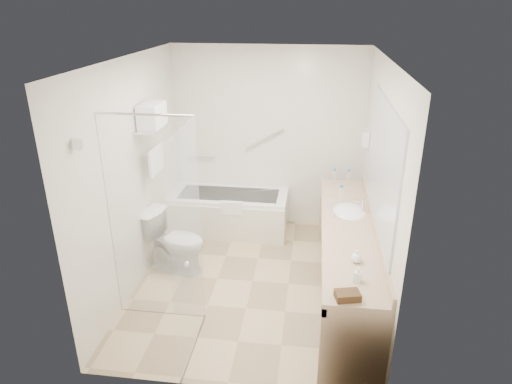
# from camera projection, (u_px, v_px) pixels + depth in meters

# --- Properties ---
(floor) EXTENTS (3.20, 3.20, 0.00)m
(floor) POSITION_uv_depth(u_px,v_px,m) (253.00, 281.00, 5.30)
(floor) COLOR tan
(floor) RESTS_ON ground
(ceiling) EXTENTS (2.60, 3.20, 0.10)m
(ceiling) POSITION_uv_depth(u_px,v_px,m) (252.00, 59.00, 4.33)
(ceiling) COLOR silver
(ceiling) RESTS_ON wall_back
(wall_back) EXTENTS (2.60, 0.10, 2.50)m
(wall_back) POSITION_uv_depth(u_px,v_px,m) (268.00, 139.00, 6.28)
(wall_back) COLOR beige
(wall_back) RESTS_ON ground
(wall_front) EXTENTS (2.60, 0.10, 2.50)m
(wall_front) POSITION_uv_depth(u_px,v_px,m) (223.00, 260.00, 3.35)
(wall_front) COLOR beige
(wall_front) RESTS_ON ground
(wall_left) EXTENTS (0.10, 3.20, 2.50)m
(wall_left) POSITION_uv_depth(u_px,v_px,m) (134.00, 175.00, 4.97)
(wall_left) COLOR beige
(wall_left) RESTS_ON ground
(wall_right) EXTENTS (0.10, 3.20, 2.50)m
(wall_right) POSITION_uv_depth(u_px,v_px,m) (378.00, 187.00, 4.66)
(wall_right) COLOR beige
(wall_right) RESTS_ON ground
(bathtub) EXTENTS (1.60, 0.73, 0.59)m
(bathtub) POSITION_uv_depth(u_px,v_px,m) (229.00, 212.00, 6.38)
(bathtub) COLOR white
(bathtub) RESTS_ON floor
(grab_bar_short) EXTENTS (0.40, 0.03, 0.03)m
(grab_bar_short) POSITION_uv_depth(u_px,v_px,m) (201.00, 158.00, 6.47)
(grab_bar_short) COLOR silver
(grab_bar_short) RESTS_ON wall_back
(grab_bar_long) EXTENTS (0.53, 0.03, 0.33)m
(grab_bar_long) POSITION_uv_depth(u_px,v_px,m) (264.00, 140.00, 6.24)
(grab_bar_long) COLOR silver
(grab_bar_long) RESTS_ON wall_back
(shower_enclosure) EXTENTS (0.96, 0.91, 2.11)m
(shower_enclosure) POSITION_uv_depth(u_px,v_px,m) (169.00, 234.00, 4.11)
(shower_enclosure) COLOR silver
(shower_enclosure) RESTS_ON floor
(towel_shelf) EXTENTS (0.24, 0.55, 0.81)m
(towel_shelf) POSITION_uv_depth(u_px,v_px,m) (153.00, 123.00, 5.08)
(towel_shelf) COLOR silver
(towel_shelf) RESTS_ON wall_left
(vanity_counter) EXTENTS (0.55, 2.70, 0.95)m
(vanity_counter) POSITION_uv_depth(u_px,v_px,m) (347.00, 245.00, 4.79)
(vanity_counter) COLOR tan
(vanity_counter) RESTS_ON floor
(sink) EXTENTS (0.40, 0.52, 0.14)m
(sink) POSITION_uv_depth(u_px,v_px,m) (349.00, 213.00, 5.08)
(sink) COLOR white
(sink) RESTS_ON vanity_counter
(faucet) EXTENTS (0.03, 0.03, 0.14)m
(faucet) POSITION_uv_depth(u_px,v_px,m) (363.00, 205.00, 5.02)
(faucet) COLOR silver
(faucet) RESTS_ON vanity_counter
(mirror) EXTENTS (0.02, 2.00, 1.20)m
(mirror) POSITION_uv_depth(u_px,v_px,m) (382.00, 164.00, 4.41)
(mirror) COLOR #A7ADB3
(mirror) RESTS_ON wall_right
(hairdryer_unit) EXTENTS (0.08, 0.10, 0.18)m
(hairdryer_unit) POSITION_uv_depth(u_px,v_px,m) (366.00, 139.00, 5.55)
(hairdryer_unit) COLOR silver
(hairdryer_unit) RESTS_ON wall_right
(toilet) EXTENTS (0.83, 0.58, 0.73)m
(toilet) POSITION_uv_depth(u_px,v_px,m) (175.00, 242.00, 5.41)
(toilet) COLOR white
(toilet) RESTS_ON floor
(amenity_basket) EXTENTS (0.22, 0.17, 0.06)m
(amenity_basket) POSITION_uv_depth(u_px,v_px,m) (348.00, 296.00, 3.56)
(amenity_basket) COLOR #442B18
(amenity_basket) RESTS_ON vanity_counter
(soap_bottle_a) EXTENTS (0.10, 0.15, 0.06)m
(soap_bottle_a) POSITION_uv_depth(u_px,v_px,m) (358.00, 278.00, 3.79)
(soap_bottle_a) COLOR silver
(soap_bottle_a) RESTS_ON vanity_counter
(soap_bottle_b) EXTENTS (0.10, 0.13, 0.10)m
(soap_bottle_b) POSITION_uv_depth(u_px,v_px,m) (356.00, 258.00, 4.06)
(soap_bottle_b) COLOR silver
(soap_bottle_b) RESTS_ON vanity_counter
(water_bottle_left) EXTENTS (0.06, 0.06, 0.21)m
(water_bottle_left) POSITION_uv_depth(u_px,v_px,m) (348.00, 177.00, 5.76)
(water_bottle_left) COLOR silver
(water_bottle_left) RESTS_ON vanity_counter
(water_bottle_mid) EXTENTS (0.07, 0.07, 0.21)m
(water_bottle_mid) POSITION_uv_depth(u_px,v_px,m) (341.00, 194.00, 5.25)
(water_bottle_mid) COLOR silver
(water_bottle_mid) RESTS_ON vanity_counter
(water_bottle_right) EXTENTS (0.06, 0.06, 0.19)m
(water_bottle_right) POSITION_uv_depth(u_px,v_px,m) (334.00, 176.00, 5.83)
(water_bottle_right) COLOR silver
(water_bottle_right) RESTS_ON vanity_counter
(drinking_glass_near) EXTENTS (0.08, 0.08, 0.09)m
(drinking_glass_near) POSITION_uv_depth(u_px,v_px,m) (333.00, 213.00, 4.93)
(drinking_glass_near) COLOR silver
(drinking_glass_near) RESTS_ON vanity_counter
(drinking_glass_far) EXTENTS (0.08, 0.08, 0.09)m
(drinking_glass_far) POSITION_uv_depth(u_px,v_px,m) (330.00, 204.00, 5.12)
(drinking_glass_far) COLOR silver
(drinking_glass_far) RESTS_ON vanity_counter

